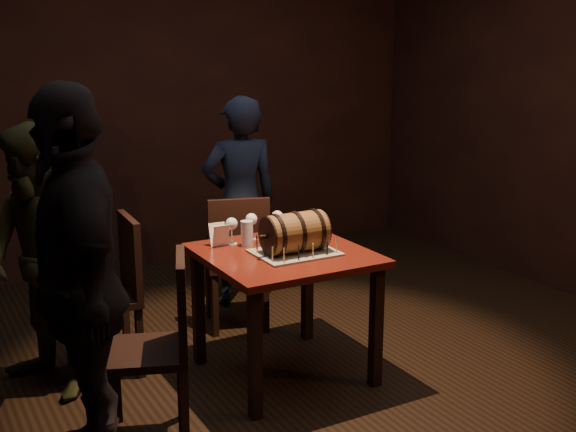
{
  "coord_description": "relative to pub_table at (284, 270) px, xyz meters",
  "views": [
    {
      "loc": [
        -1.99,
        -3.41,
        1.92
      ],
      "look_at": [
        -0.06,
        0.05,
        0.95
      ],
      "focal_mm": 45.0,
      "sensor_mm": 36.0,
      "label": 1
    }
  ],
  "objects": [
    {
      "name": "person_left_front",
      "position": [
        -1.25,
        -0.41,
        0.24
      ],
      "size": [
        0.54,
        1.07,
        1.77
      ],
      "primitive_type": "imported",
      "rotation": [
        0.0,
        0.0,
        -1.68
      ],
      "color": "black",
      "rests_on": "ground"
    },
    {
      "name": "person_left_rear",
      "position": [
        -1.25,
        0.45,
        0.11
      ],
      "size": [
        0.81,
        0.89,
        1.51
      ],
      "primitive_type": "imported",
      "rotation": [
        0.0,
        0.0,
        -1.18
      ],
      "color": "#404221",
      "rests_on": "ground"
    },
    {
      "name": "barrel_cake",
      "position": [
        0.04,
        -0.06,
        0.23
      ],
      "size": [
        0.4,
        0.24,
        0.24
      ],
      "color": "brown",
      "rests_on": "cake_board"
    },
    {
      "name": "chair_back",
      "position": [
        0.05,
        0.74,
        -0.12
      ],
      "size": [
        0.5,
        0.5,
        0.93
      ],
      "color": "black",
      "rests_on": "ground"
    },
    {
      "name": "wine_glass_left",
      "position": [
        -0.19,
        0.29,
        0.23
      ],
      "size": [
        0.07,
        0.07,
        0.16
      ],
      "color": "silver",
      "rests_on": "pub_table"
    },
    {
      "name": "pint_of_ale",
      "position": [
        -0.13,
        0.21,
        0.18
      ],
      "size": [
        0.07,
        0.07,
        0.15
      ],
      "color": "silver",
      "rests_on": "pub_table"
    },
    {
      "name": "birthday_candles",
      "position": [
        0.04,
        -0.06,
        0.16
      ],
      "size": [
        0.4,
        0.3,
        0.09
      ],
      "color": "#D8CD81",
      "rests_on": "cake_board"
    },
    {
      "name": "room_shell",
      "position": [
        0.1,
        -0.03,
        0.76
      ],
      "size": [
        5.04,
        5.04,
        2.8
      ],
      "color": "black",
      "rests_on": "ground"
    },
    {
      "name": "chair_left_rear",
      "position": [
        -0.83,
        0.54,
        -0.12
      ],
      "size": [
        0.42,
        0.42,
        0.93
      ],
      "color": "black",
      "rests_on": "ground"
    },
    {
      "name": "wine_glass_mid",
      "position": [
        -0.04,
        0.33,
        0.23
      ],
      "size": [
        0.07,
        0.07,
        0.16
      ],
      "color": "silver",
      "rests_on": "pub_table"
    },
    {
      "name": "pub_table",
      "position": [
        0.0,
        0.0,
        0.0
      ],
      "size": [
        0.9,
        0.9,
        0.75
      ],
      "color": "#48120C",
      "rests_on": "ground"
    },
    {
      "name": "menu_card",
      "position": [
        -0.27,
        0.28,
        0.17
      ],
      "size": [
        0.1,
        0.05,
        0.13
      ],
      "primitive_type": null,
      "color": "white",
      "rests_on": "pub_table"
    },
    {
      "name": "person_back",
      "position": [
        0.3,
        1.2,
        0.13
      ],
      "size": [
        0.62,
        0.46,
        1.54
      ],
      "primitive_type": "imported",
      "rotation": [
        0.0,
        0.0,
        2.97
      ],
      "color": "#192033",
      "rests_on": "ground"
    },
    {
      "name": "cake_board",
      "position": [
        0.04,
        -0.06,
        0.12
      ],
      "size": [
        0.45,
        0.35,
        0.01
      ],
      "primitive_type": "cube",
      "color": "gray",
      "rests_on": "pub_table"
    },
    {
      "name": "chair_left_front",
      "position": [
        -0.85,
        -0.32,
        -0.12
      ],
      "size": [
        0.52,
        0.52,
        0.93
      ],
      "color": "black",
      "rests_on": "ground"
    },
    {
      "name": "wine_glass_right",
      "position": [
        0.12,
        0.31,
        0.23
      ],
      "size": [
        0.07,
        0.07,
        0.16
      ],
      "color": "silver",
      "rests_on": "pub_table"
    }
  ]
}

